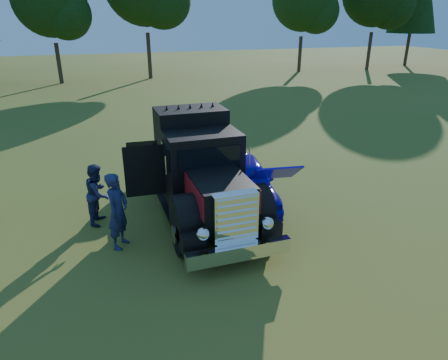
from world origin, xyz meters
TOP-DOWN VIEW (x-y plane):
  - ground at (0.00, 0.00)m, footprint 120.00×120.00m
  - diamond_t_truck at (0.88, 1.14)m, footprint 3.38×7.16m
  - hotrod_coupe at (2.42, 1.42)m, footprint 2.22×4.38m
  - spectator_near at (-1.58, -0.10)m, footprint 0.80×0.88m
  - spectator_far at (-2.01, 1.46)m, footprint 0.92×1.03m

SIDE VIEW (x-z plane):
  - ground at x=0.00m, z-range 0.00..0.00m
  - hotrod_coupe at x=2.42m, z-range -0.24..1.65m
  - spectator_far at x=-2.01m, z-range 0.00..1.76m
  - spectator_near at x=-1.58m, z-range 0.00..2.02m
  - diamond_t_truck at x=0.88m, z-range -0.22..2.78m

